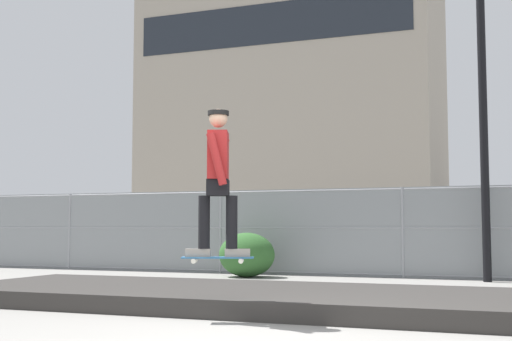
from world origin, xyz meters
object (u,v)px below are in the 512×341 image
street_lamp (482,71)px  shrub_left (247,255)px  skater (218,173)px  parked_car_near (273,234)px  skateboard (218,258)px

street_lamp → shrub_left: bearing=-174.3°
skater → street_lamp: bearing=69.8°
street_lamp → parked_car_near: 7.75m
skater → skateboard: bearing=-26.6°
street_lamp → shrub_left: size_ratio=5.43×
skateboard → parked_car_near: (-3.25, 10.92, 0.14)m
skater → shrub_left: size_ratio=1.40×
street_lamp → shrub_left: 5.93m
street_lamp → parked_car_near: bearing=144.7°
parked_car_near → skater: bearing=-73.4°
parked_car_near → shrub_left: (1.05, -4.55, -0.38)m
shrub_left → skater: bearing=-70.9°
parked_car_near → street_lamp: bearing=-35.3°
street_lamp → skateboard: bearing=-110.2°
street_lamp → shrub_left: (-4.71, -0.47, -3.58)m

